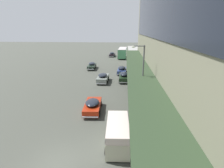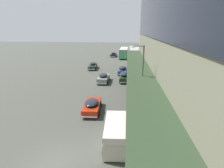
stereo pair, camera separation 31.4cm
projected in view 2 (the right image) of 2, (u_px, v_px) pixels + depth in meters
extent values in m
plane|color=#494B42|center=(56.00, 163.00, 12.21)|extent=(240.00, 240.00, 0.00)
cube|color=#2A3C25|center=(152.00, 120.00, 10.59)|extent=(3.20, 72.00, 0.24)
cube|color=#458D5E|center=(124.00, 53.00, 57.01)|extent=(2.84, 9.34, 2.67)
cube|color=black|center=(124.00, 52.00, 56.92)|extent=(2.85, 8.60, 1.17)
cube|color=silver|center=(124.00, 48.00, 56.60)|extent=(2.74, 9.34, 0.12)
cube|color=black|center=(125.00, 48.00, 61.11)|extent=(1.24, 0.11, 0.36)
cylinder|color=black|center=(121.00, 55.00, 60.49)|extent=(0.29, 1.01, 1.00)
cylinder|color=black|center=(128.00, 55.00, 60.20)|extent=(0.29, 1.01, 1.00)
cylinder|color=black|center=(119.00, 58.00, 54.80)|extent=(0.29, 1.01, 1.00)
cylinder|color=black|center=(127.00, 58.00, 54.50)|extent=(0.29, 1.01, 1.00)
cube|color=black|center=(114.00, 55.00, 60.22)|extent=(1.89, 4.66, 0.70)
ellipsoid|color=#1E232D|center=(113.00, 53.00, 59.81)|extent=(1.61, 2.58, 0.63)
cube|color=silver|center=(114.00, 54.00, 62.51)|extent=(1.64, 0.18, 0.14)
cube|color=silver|center=(113.00, 56.00, 58.05)|extent=(1.64, 0.18, 0.14)
sphere|color=silver|center=(113.00, 54.00, 62.46)|extent=(0.18, 0.18, 0.18)
sphere|color=silver|center=(116.00, 54.00, 62.35)|extent=(0.18, 0.18, 0.18)
cylinder|color=black|center=(112.00, 55.00, 61.75)|extent=(0.16, 0.64, 0.64)
cylinder|color=black|center=(116.00, 55.00, 61.55)|extent=(0.16, 0.64, 0.64)
cylinder|color=black|center=(111.00, 56.00, 59.04)|extent=(0.16, 0.64, 0.64)
cylinder|color=black|center=(116.00, 56.00, 58.84)|extent=(0.16, 0.64, 0.64)
cube|color=navy|center=(123.00, 71.00, 36.81)|extent=(1.85, 4.60, 0.75)
ellipsoid|color=#1E232D|center=(123.00, 68.00, 36.40)|extent=(1.59, 2.55, 0.65)
cube|color=silver|center=(123.00, 69.00, 39.09)|extent=(1.65, 0.16, 0.14)
cube|color=silver|center=(122.00, 75.00, 34.67)|extent=(1.65, 0.16, 0.14)
sphere|color=silver|center=(121.00, 68.00, 39.03)|extent=(0.18, 0.18, 0.18)
sphere|color=silver|center=(125.00, 68.00, 38.92)|extent=(0.18, 0.18, 0.18)
cylinder|color=black|center=(119.00, 70.00, 38.32)|extent=(0.16, 0.64, 0.64)
cylinder|color=black|center=(127.00, 71.00, 38.14)|extent=(0.16, 0.64, 0.64)
cylinder|color=black|center=(118.00, 74.00, 35.65)|extent=(0.16, 0.64, 0.64)
cylinder|color=black|center=(126.00, 74.00, 35.46)|extent=(0.16, 0.64, 0.64)
cube|color=gray|center=(103.00, 78.00, 30.84)|extent=(1.79, 4.32, 0.84)
ellipsoid|color=#1E232D|center=(103.00, 75.00, 30.44)|extent=(1.56, 2.38, 0.57)
cube|color=silver|center=(105.00, 77.00, 33.01)|extent=(1.65, 0.14, 0.14)
cube|color=silver|center=(101.00, 84.00, 28.84)|extent=(1.65, 0.14, 0.14)
sphere|color=silver|center=(103.00, 75.00, 32.93)|extent=(0.18, 0.18, 0.18)
sphere|color=silver|center=(108.00, 75.00, 32.84)|extent=(0.18, 0.18, 0.18)
cylinder|color=black|center=(100.00, 78.00, 32.29)|extent=(0.15, 0.64, 0.64)
cylinder|color=black|center=(109.00, 78.00, 32.12)|extent=(0.15, 0.64, 0.64)
cylinder|color=black|center=(97.00, 82.00, 29.76)|extent=(0.15, 0.64, 0.64)
cylinder|color=black|center=(107.00, 83.00, 29.59)|extent=(0.15, 0.64, 0.64)
cube|color=black|center=(124.00, 78.00, 31.39)|extent=(1.76, 4.32, 0.84)
ellipsoid|color=#1E232D|center=(125.00, 74.00, 30.97)|extent=(1.53, 2.38, 0.66)
cube|color=silver|center=(124.00, 76.00, 33.56)|extent=(1.61, 0.14, 0.14)
cube|color=silver|center=(124.00, 83.00, 29.38)|extent=(1.61, 0.14, 0.14)
sphere|color=silver|center=(122.00, 74.00, 33.46)|extent=(0.18, 0.18, 0.18)
sphere|color=silver|center=(127.00, 74.00, 33.40)|extent=(0.18, 0.18, 0.18)
cylinder|color=black|center=(120.00, 77.00, 32.81)|extent=(0.15, 0.64, 0.64)
cylinder|color=black|center=(129.00, 78.00, 32.69)|extent=(0.15, 0.64, 0.64)
cylinder|color=black|center=(120.00, 81.00, 30.27)|extent=(0.15, 0.64, 0.64)
cylinder|color=black|center=(129.00, 82.00, 30.16)|extent=(0.15, 0.64, 0.64)
cube|color=#A8270F|center=(92.00, 106.00, 19.80)|extent=(1.95, 4.23, 0.72)
ellipsoid|color=#1E232D|center=(92.00, 102.00, 19.43)|extent=(1.64, 2.36, 0.51)
cube|color=silver|center=(94.00, 101.00, 21.89)|extent=(1.64, 0.21, 0.14)
cube|color=silver|center=(89.00, 117.00, 17.84)|extent=(1.64, 0.21, 0.14)
sphere|color=silver|center=(91.00, 99.00, 21.80)|extent=(0.18, 0.18, 0.18)
sphere|color=silver|center=(98.00, 99.00, 21.77)|extent=(0.18, 0.18, 0.18)
cylinder|color=black|center=(87.00, 104.00, 21.13)|extent=(0.18, 0.65, 0.64)
cylinder|color=black|center=(101.00, 104.00, 21.08)|extent=(0.18, 0.65, 0.64)
cylinder|color=black|center=(82.00, 113.00, 18.68)|extent=(0.18, 0.65, 0.64)
cylinder|color=black|center=(98.00, 114.00, 18.63)|extent=(0.18, 0.65, 0.64)
cube|color=#223126|center=(93.00, 66.00, 41.22)|extent=(1.84, 4.78, 0.78)
ellipsoid|color=#1E232D|center=(93.00, 63.00, 41.25)|extent=(1.54, 2.66, 0.57)
cube|color=silver|center=(91.00, 70.00, 39.00)|extent=(1.53, 0.20, 0.14)
cube|color=silver|center=(94.00, 65.00, 43.58)|extent=(1.53, 0.20, 0.14)
sphere|color=silver|center=(93.00, 68.00, 38.92)|extent=(0.18, 0.18, 0.18)
sphere|color=silver|center=(89.00, 68.00, 38.95)|extent=(0.18, 0.18, 0.18)
cylinder|color=black|center=(95.00, 69.00, 39.89)|extent=(0.17, 0.65, 0.64)
cylinder|color=black|center=(88.00, 69.00, 39.94)|extent=(0.17, 0.65, 0.64)
cylinder|color=black|center=(97.00, 66.00, 42.67)|extent=(0.17, 0.65, 0.64)
cylinder|color=black|center=(90.00, 66.00, 42.73)|extent=(0.17, 0.65, 0.64)
cube|color=beige|center=(116.00, 136.00, 13.98)|extent=(1.93, 4.37, 1.29)
cube|color=silver|center=(116.00, 127.00, 13.75)|extent=(1.89, 4.28, 0.83)
cube|color=black|center=(116.00, 128.00, 13.77)|extent=(1.95, 3.94, 0.41)
ellipsoid|color=beige|center=(116.00, 121.00, 15.94)|extent=(1.63, 0.67, 1.11)
cylinder|color=black|center=(106.00, 132.00, 15.34)|extent=(0.19, 0.65, 0.64)
cylinder|color=black|center=(126.00, 132.00, 15.27)|extent=(0.19, 0.65, 0.64)
cylinder|color=black|center=(104.00, 151.00, 12.96)|extent=(0.19, 0.65, 0.64)
cylinder|color=black|center=(127.00, 151.00, 12.89)|extent=(0.19, 0.65, 0.64)
cylinder|color=black|center=(157.00, 119.00, 16.96)|extent=(0.16, 0.16, 0.85)
cylinder|color=black|center=(156.00, 120.00, 16.82)|extent=(0.16, 0.16, 0.85)
cube|color=black|center=(157.00, 112.00, 16.66)|extent=(0.35, 0.45, 0.70)
cylinder|color=black|center=(158.00, 111.00, 16.88)|extent=(0.10, 0.10, 0.63)
cylinder|color=black|center=(157.00, 113.00, 16.42)|extent=(0.10, 0.10, 0.63)
sphere|color=tan|center=(158.00, 108.00, 16.52)|extent=(0.22, 0.22, 0.22)
cylinder|color=black|center=(158.00, 107.00, 16.50)|extent=(0.33, 0.33, 0.02)
cylinder|color=black|center=(158.00, 107.00, 16.48)|extent=(0.21, 0.21, 0.12)
cylinder|color=#4C4C51|center=(142.00, 77.00, 20.19)|extent=(0.16, 0.16, 7.12)
cylinder|color=#4C4C51|center=(139.00, 46.00, 19.20)|extent=(1.20, 0.10, 0.10)
ellipsoid|color=silver|center=(133.00, 47.00, 19.28)|extent=(0.44, 0.28, 0.20)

